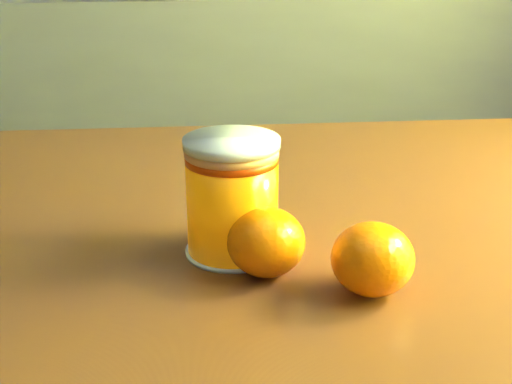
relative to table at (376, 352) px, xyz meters
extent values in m
cube|color=brown|center=(0.00, 0.00, 0.08)|extent=(1.12, 0.81, 0.04)
cylinder|color=orange|center=(-0.13, 0.01, 0.15)|extent=(0.07, 0.07, 0.08)
cylinder|color=#FFAB68|center=(-0.13, 0.01, 0.19)|extent=(0.07, 0.07, 0.01)
cylinder|color=silver|center=(-0.13, 0.01, 0.20)|extent=(0.08, 0.08, 0.00)
ellipsoid|color=#FF7005|center=(-0.10, -0.03, 0.13)|extent=(0.08, 0.08, 0.05)
ellipsoid|color=#FF7005|center=(-0.03, -0.07, 0.13)|extent=(0.06, 0.06, 0.05)
camera|label=1|loc=(-0.18, -0.52, 0.37)|focal=50.00mm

